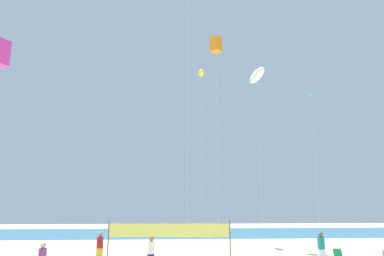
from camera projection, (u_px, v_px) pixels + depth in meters
name	position (u px, v px, depth m)	size (l,w,h in m)	color
ocean_band	(177.00, 233.00, 48.78)	(120.00, 20.00, 0.01)	teal
beachgoer_teal_shirt	(321.00, 247.00, 22.38)	(0.43, 0.43, 1.86)	white
beachgoer_white_shirt	(151.00, 251.00, 20.65)	(0.40, 0.40, 1.75)	navy
beachgoer_maroon_shirt	(100.00, 246.00, 23.41)	(0.40, 0.40, 1.76)	gold
folding_beach_chair	(339.00, 256.00, 22.08)	(0.52, 0.65, 0.89)	#1E8C4C
volleyball_net	(169.00, 232.00, 25.89)	(8.41, 0.87, 2.40)	#4C4C51
kite_white_inflatable	(257.00, 75.00, 31.44)	(1.40, 2.43, 14.73)	silver
kite_cyan_diamond	(311.00, 99.00, 36.96)	(0.57, 0.56, 14.28)	silver
kite_yellow_inflatable	(201.00, 73.00, 37.37)	(0.64, 1.73, 16.77)	silver
kite_orange_box	(216.00, 45.00, 34.52)	(1.20, 1.20, 18.55)	silver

